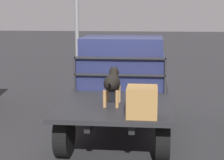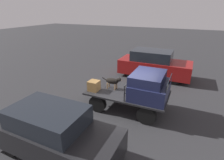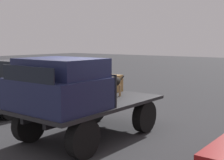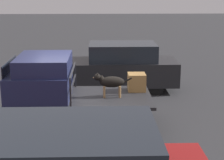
# 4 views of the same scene
# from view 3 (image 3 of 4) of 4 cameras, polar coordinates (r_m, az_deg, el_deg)

# --- Properties ---
(ground_plane) EXTENTS (80.00, 80.00, 0.00)m
(ground_plane) POSITION_cam_3_polar(r_m,az_deg,el_deg) (7.98, -4.06, -10.26)
(ground_plane) COLOR #2D2D30
(flatbed_truck) EXTENTS (3.82, 2.06, 0.89)m
(flatbed_truck) POSITION_cam_3_polar(r_m,az_deg,el_deg) (7.81, -4.10, -5.79)
(flatbed_truck) COLOR black
(flatbed_truck) RESTS_ON ground
(truck_cab) EXTENTS (1.60, 1.94, 1.11)m
(truck_cab) POSITION_cam_3_polar(r_m,az_deg,el_deg) (6.95, -9.78, -0.93)
(truck_cab) COLOR #1E2347
(truck_cab) RESTS_ON flatbed_truck
(truck_headboard) EXTENTS (0.04, 1.94, 0.75)m
(truck_headboard) POSITION_cam_3_polar(r_m,az_deg,el_deg) (7.54, -5.11, -0.42)
(truck_headboard) COLOR #232326
(truck_headboard) RESTS_ON flatbed_truck
(dog) EXTENTS (1.06, 0.30, 0.67)m
(dog) POSITION_cam_3_polar(r_m,az_deg,el_deg) (8.26, -0.25, -0.38)
(dog) COLOR #9E7547
(dog) RESTS_ON flatbed_truck
(cargo_crate) EXTENTS (0.49, 0.49, 0.49)m
(cargo_crate) POSITION_cam_3_polar(r_m,az_deg,el_deg) (9.23, -0.06, -0.61)
(cargo_crate) COLOR olive
(cargo_crate) RESTS_ON flatbed_truck
(parked_sedan) EXTENTS (4.41, 1.75, 1.73)m
(parked_sedan) POSITION_cam_3_polar(r_m,az_deg,el_deg) (11.30, -14.46, -0.83)
(parked_sedan) COLOR black
(parked_sedan) RESTS_ON ground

